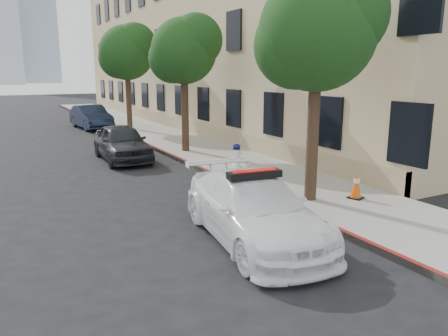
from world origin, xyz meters
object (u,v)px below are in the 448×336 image
police_car (254,209)px  parked_car_far (91,117)px  fire_hydrant (237,156)px  traffic_cone (356,186)px  parked_car_mid (122,142)px

police_car → parked_car_far: (0.85, 19.55, 0.04)m
fire_hydrant → traffic_cone: (0.85, -4.69, -0.06)m
fire_hydrant → parked_car_mid: bearing=123.8°
parked_car_mid → traffic_cone: size_ratio=5.97×
parked_car_mid → fire_hydrant: 4.77m
parked_car_mid → parked_car_far: size_ratio=0.95×
parked_car_mid → fire_hydrant: size_ratio=5.01×
parked_car_far → traffic_cone: (2.78, -18.70, -0.21)m
fire_hydrant → traffic_cone: 4.77m
fire_hydrant → traffic_cone: size_ratio=1.19×
parked_car_far → fire_hydrant: parked_car_far is taller
parked_car_far → parked_car_mid: bearing=-100.6°
traffic_cone → parked_car_mid: bearing=113.8°
traffic_cone → police_car: bearing=-166.9°
parked_car_mid → traffic_cone: (3.74, -8.47, -0.20)m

